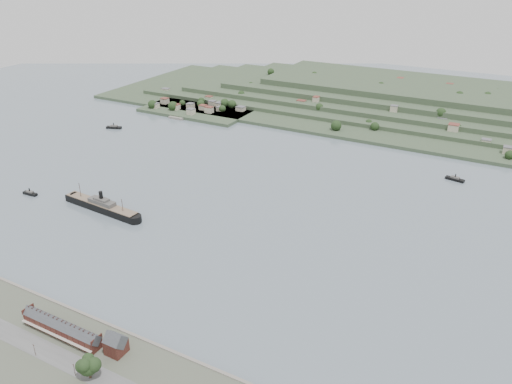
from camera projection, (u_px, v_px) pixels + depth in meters
The scene contains 10 objects.
ground at pixel (228, 218), 418.10m from camera, with size 1400.00×1400.00×0.00m, color slate.
near_shore at pixel (49, 363), 269.59m from camera, with size 220.00×80.00×2.60m.
terrace_row at pixel (62, 328), 286.19m from camera, with size 55.60×9.80×11.07m.
gabled_building at pixel (116, 344), 272.75m from camera, with size 10.40×10.18×14.09m.
far_peninsula at pixel (387, 99), 712.68m from camera, with size 760.00×309.00×30.00m.
steamship at pixel (99, 205), 430.90m from camera, with size 91.31×16.61×21.89m.
tugboat at pixel (30, 193), 458.11m from camera, with size 15.11×4.76×6.72m.
ferry_west at pixel (114, 127), 630.70m from camera, with size 19.92×11.57×7.22m.
ferry_east at pixel (455, 179), 487.05m from camera, with size 18.67×8.53×6.76m.
fig_tree at pixel (88, 366), 255.01m from camera, with size 12.67×10.97×14.14m.
Camera 1 is at (194.63, -312.00, 201.53)m, focal length 35.00 mm.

